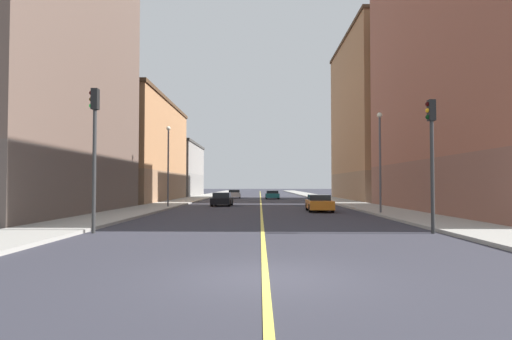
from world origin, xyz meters
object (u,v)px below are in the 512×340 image
building_left_mid (386,119)px  traffic_light_right_near (94,140)px  building_right_midblock (126,151)px  building_right_distant (166,170)px  building_left_near (491,59)px  car_orange (319,203)px  car_silver (234,194)px  street_lamp_left_near (380,151)px  street_lamp_right_near (168,158)px  traffic_light_left_near (432,146)px  car_teal (272,195)px  car_black (222,199)px  building_right_corner (18,42)px

building_left_mid → traffic_light_right_near: building_left_mid is taller
building_right_midblock → building_right_distant: 23.17m
building_left_near → car_orange: (-12.45, 1.83, -10.69)m
building_left_near → building_right_distant: bearing=126.9°
traffic_light_right_near → building_left_near: bearing=28.5°
building_right_distant → car_silver: size_ratio=4.32×
building_left_near → street_lamp_left_near: 11.29m
street_lamp_right_near → car_silver: size_ratio=1.63×
building_right_midblock → street_lamp_left_near: bearing=-43.4°
traffic_light_left_near → car_teal: bearing=97.1°
car_silver → traffic_light_right_near: bearing=-93.8°
building_right_distant → traffic_light_right_near: size_ratio=3.03×
traffic_light_right_near → car_orange: bearing=52.0°
building_right_midblock → street_lamp_left_near: 34.60m
building_right_midblock → street_lamp_left_near: size_ratio=3.47×
building_right_distant → car_silver: 17.21m
building_right_midblock → car_orange: (21.39, -20.17, -5.65)m
car_silver → building_left_near: bearing=-58.7°
building_left_near → car_teal: 35.99m
building_left_near → car_black: (-20.71, 10.41, -10.69)m
traffic_light_right_near → car_orange: (11.68, 14.93, -3.36)m
building_right_corner → traffic_light_right_near: 16.67m
building_left_near → street_lamp_right_near: 26.78m
car_black → car_teal: 21.12m
building_left_near → car_black: 25.52m
building_left_near → traffic_light_right_near: bearing=-151.5°
building_right_corner → car_silver: (12.88, 36.59, -11.29)m
building_right_distant → car_black: building_right_distant is taller
traffic_light_right_near → street_lamp_left_near: 19.16m
building_right_distant → car_silver: building_right_distant is taller
building_right_corner → traffic_light_left_near: size_ratio=4.20×
street_lamp_left_near → traffic_light_left_near: bearing=-95.1°
traffic_light_left_near → car_black: bearing=115.0°
building_left_mid → car_black: 28.09m
car_teal → building_right_corner: bearing=-119.5°
traffic_light_left_near → car_orange: traffic_light_left_near is taller
building_right_corner → street_lamp_right_near: size_ratio=3.37×
building_right_midblock → street_lamp_right_near: bearing=-61.0°
traffic_light_right_near → car_teal: traffic_light_right_near is taller
car_black → building_right_midblock: bearing=138.5°
building_left_near → street_lamp_right_near: size_ratio=3.64×
building_right_corner → building_right_distant: size_ratio=1.27×
traffic_light_left_near → street_lamp_left_near: street_lamp_left_near is taller
building_left_mid → building_right_midblock: (-33.83, -4.30, -4.71)m
building_right_distant → car_teal: building_right_distant is taller
car_orange → street_lamp_right_near: bearing=160.7°
building_left_near → car_silver: size_ratio=5.94×
street_lamp_right_near → car_black: bearing=43.2°
building_right_distant → car_black: bearing=-69.3°
building_right_distant → car_black: (13.13, -34.71, -4.11)m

